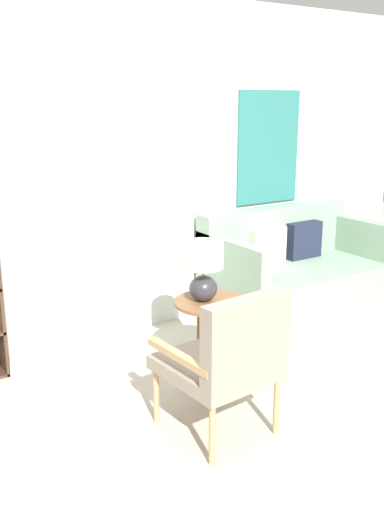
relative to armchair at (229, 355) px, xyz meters
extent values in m
plane|color=#B2A899|center=(0.19, -0.27, -0.51)|extent=(14.00, 14.00, 0.00)
cube|color=silver|center=(0.19, 1.76, 0.84)|extent=(6.40, 0.06, 2.70)
cube|color=#286B66|center=(1.71, 1.72, 0.96)|extent=(0.70, 0.02, 1.02)
cylinder|color=tan|center=(0.21, 0.40, -0.34)|extent=(0.04, 0.04, 0.35)
cylinder|color=tan|center=(-0.27, 0.36, -0.34)|extent=(0.04, 0.04, 0.35)
cylinder|color=tan|center=(0.25, -0.13, -0.34)|extent=(0.04, 0.04, 0.35)
cylinder|color=tan|center=(-0.23, -0.17, -0.34)|extent=(0.04, 0.04, 0.35)
cube|color=gray|center=(-0.01, 0.11, -0.12)|extent=(0.61, 0.65, 0.08)
cube|color=gray|center=(0.01, -0.14, 0.15)|extent=(0.57, 0.14, 0.46)
cube|color=tan|center=(0.25, 0.13, 0.02)|extent=(0.09, 0.55, 0.04)
cube|color=tan|center=(-0.27, 0.09, 0.02)|extent=(0.09, 0.55, 0.04)
cube|color=gray|center=(1.71, 1.23, -0.29)|extent=(1.64, 0.89, 0.46)
cube|color=gray|center=(1.71, 1.58, 0.18)|extent=(1.64, 0.20, 0.49)
cube|color=gray|center=(0.95, 1.23, 0.11)|extent=(0.12, 0.89, 0.34)
cube|color=gray|center=(2.47, 1.23, 0.11)|extent=(0.12, 0.89, 0.34)
cube|color=beige|center=(1.48, 1.43, 0.11)|extent=(0.36, 0.12, 0.34)
cube|color=#1E2338|center=(1.93, 1.43, 0.11)|extent=(0.36, 0.12, 0.34)
cylinder|color=brown|center=(0.38, 0.71, 0.02)|extent=(0.52, 0.52, 0.02)
cylinder|color=brown|center=(0.38, 0.86, -0.25)|extent=(0.03, 0.03, 0.52)
cylinder|color=brown|center=(0.24, 0.63, -0.25)|extent=(0.03, 0.03, 0.52)
cylinder|color=brown|center=(0.51, 0.63, -0.25)|extent=(0.03, 0.03, 0.52)
ellipsoid|color=#2D2D33|center=(0.33, 0.74, 0.12)|extent=(0.20, 0.20, 0.18)
cylinder|color=tan|center=(0.33, 0.74, 0.24)|extent=(0.02, 0.02, 0.06)
cylinder|color=white|center=(0.33, 0.74, 0.36)|extent=(0.28, 0.28, 0.18)
camera|label=1|loc=(-1.77, -2.34, 1.38)|focal=40.00mm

